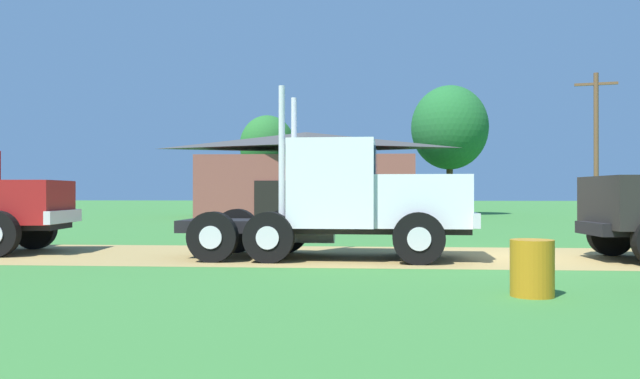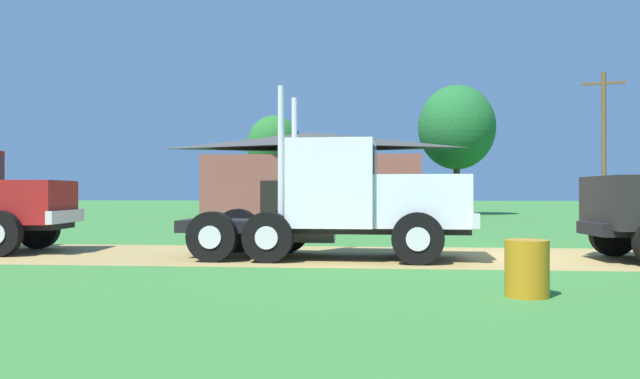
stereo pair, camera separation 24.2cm
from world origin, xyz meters
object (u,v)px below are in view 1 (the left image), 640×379
(shed_building, at_px, (307,176))
(utility_pole_near, at_px, (596,142))
(truck_foreground_white, at_px, (351,201))
(steel_barrel, at_px, (532,268))

(shed_building, distance_m, utility_pole_near, 16.56)
(truck_foreground_white, relative_size, steel_barrel, 8.16)
(steel_barrel, xyz_separation_m, shed_building, (-6.28, 29.52, 2.10))
(utility_pole_near, bearing_deg, shed_building, 168.12)
(truck_foreground_white, xyz_separation_m, steel_barrel, (2.81, -5.21, -0.91))
(steel_barrel, relative_size, utility_pole_near, 0.10)
(truck_foreground_white, height_order, utility_pole_near, utility_pole_near)
(shed_building, bearing_deg, truck_foreground_white, -81.87)
(steel_barrel, bearing_deg, truck_foreground_white, 118.37)
(steel_barrel, relative_size, shed_building, 0.06)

